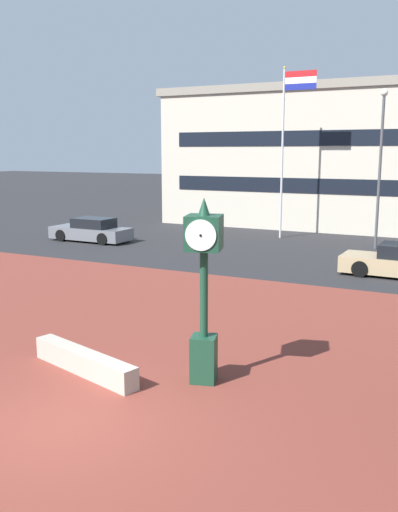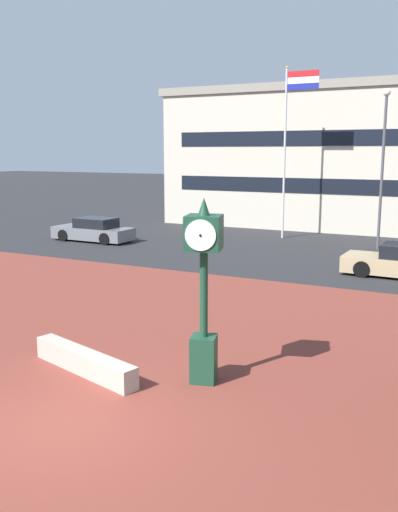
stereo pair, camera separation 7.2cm
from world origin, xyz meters
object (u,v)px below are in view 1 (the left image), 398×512
Objects in this scene: street_clock at (204,285)px; flagpole_primary at (286,137)px; car_street_near at (92,231)px; civic_building at (390,157)px; street_lamp_post at (381,155)px.

flagpole_primary reaches higher than street_clock.
car_street_near is 0.48× the size of flagpole_primary.
flagpole_primary is at bearing -112.40° from civic_building.
street_clock is 0.50× the size of street_lamp_post.
car_street_near is at bearing -163.29° from street_lamp_post.
civic_building reaches higher than car_street_near.
civic_building reaches higher than street_lamp_post.
street_lamp_post is at bearing -84.38° from civic_building.
street_clock is at bearing -88.88° from civic_building.
street_clock is at bearing -91.65° from street_lamp_post.
flagpole_primary is (9.07, 5.71, 5.01)m from car_street_near.
flagpole_primary is at bearing 164.90° from street_lamp_post.
flagpole_primary is 5.52m from street_lamp_post.
car_street_near is 11.83m from flagpole_primary.
flagpole_primary is 10.89m from civic_building.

